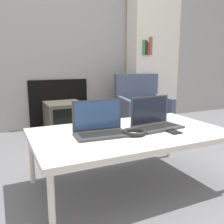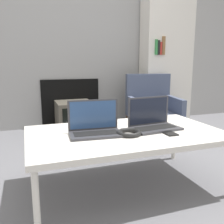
{
  "view_description": "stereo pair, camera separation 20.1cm",
  "coord_description": "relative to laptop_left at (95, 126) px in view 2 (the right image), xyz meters",
  "views": [
    {
      "loc": [
        -0.84,
        -1.35,
        0.9
      ],
      "look_at": [
        0.0,
        0.44,
        0.5
      ],
      "focal_mm": 40.0,
      "sensor_mm": 36.0,
      "label": 1
    },
    {
      "loc": [
        -0.65,
        -1.43,
        0.9
      ],
      "look_at": [
        0.0,
        0.44,
        0.5
      ],
      "focal_mm": 40.0,
      "sensor_mm": 36.0,
      "label": 2
    }
  ],
  "objects": [
    {
      "name": "laptop_left",
      "position": [
        0.0,
        0.0,
        0.0
      ],
      "size": [
        0.36,
        0.23,
        0.23
      ],
      "rotation": [
        0.0,
        0.0,
        -0.08
      ],
      "color": "#38383D",
      "rests_on": "table"
    },
    {
      "name": "phone",
      "position": [
        0.48,
        -0.16,
        -0.05
      ],
      "size": [
        0.07,
        0.14,
        0.01
      ],
      "color": "black",
      "rests_on": "table"
    },
    {
      "name": "table",
      "position": [
        0.22,
        -0.02,
        -0.08
      ],
      "size": [
        1.35,
        0.8,
        0.42
      ],
      "color": "silver",
      "rests_on": "ground_plane"
    },
    {
      "name": "tv",
      "position": [
        0.17,
        1.66,
        -0.28
      ],
      "size": [
        0.47,
        0.48,
        0.39
      ],
      "color": "#4C473D",
      "rests_on": "ground_plane"
    },
    {
      "name": "bookshelf",
      "position": [
        1.6,
        1.75,
        0.44
      ],
      "size": [
        0.75,
        0.32,
        1.82
      ],
      "color": "silver",
      "rests_on": "ground_plane"
    },
    {
      "name": "laptop_right",
      "position": [
        0.44,
        -0.0,
        0.0
      ],
      "size": [
        0.37,
        0.24,
        0.23
      ],
      "rotation": [
        0.0,
        0.0,
        0.1
      ],
      "color": "#38383D",
      "rests_on": "table"
    },
    {
      "name": "ground_plane",
      "position": [
        0.22,
        -0.16,
        -0.47
      ],
      "size": [
        14.0,
        14.0,
        0.0
      ],
      "primitive_type": "plane",
      "color": "slate"
    },
    {
      "name": "armchair",
      "position": [
        1.18,
        1.39,
        -0.13
      ],
      "size": [
        0.73,
        0.77,
        0.74
      ],
      "rotation": [
        0.0,
        0.0,
        -0.17
      ],
      "color": "#47516B",
      "rests_on": "ground_plane"
    },
    {
      "name": "headphones",
      "position": [
        0.21,
        -0.1,
        -0.04
      ],
      "size": [
        0.17,
        0.17,
        0.03
      ],
      "color": "black",
      "rests_on": "table"
    },
    {
      "name": "wall_back",
      "position": [
        0.22,
        1.95,
        0.81
      ],
      "size": [
        7.0,
        0.08,
        2.6
      ],
      "color": "#999999",
      "rests_on": "ground_plane"
    }
  ]
}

